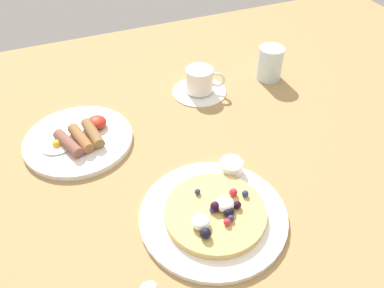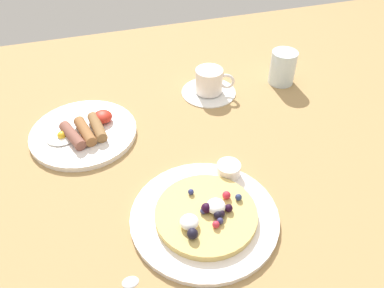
% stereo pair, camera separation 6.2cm
% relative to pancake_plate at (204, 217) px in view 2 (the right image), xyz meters
% --- Properties ---
extents(ground_plane, '(2.08, 1.36, 0.03)m').
position_rel_pancake_plate_xyz_m(ground_plane, '(-0.01, 0.17, -0.02)').
color(ground_plane, '#A17E4E').
extents(pancake_plate, '(0.28, 0.28, 0.01)m').
position_rel_pancake_plate_xyz_m(pancake_plate, '(0.00, 0.00, 0.00)').
color(pancake_plate, white).
rests_on(pancake_plate, ground_plane).
extents(pancake_with_berries, '(0.19, 0.19, 0.04)m').
position_rel_pancake_plate_xyz_m(pancake_with_berries, '(0.00, -0.01, 0.02)').
color(pancake_with_berries, tan).
rests_on(pancake_with_berries, pancake_plate).
extents(syrup_ramekin, '(0.05, 0.05, 0.03)m').
position_rel_pancake_plate_xyz_m(syrup_ramekin, '(0.08, 0.09, 0.02)').
color(syrup_ramekin, white).
rests_on(syrup_ramekin, pancake_plate).
extents(breakfast_plate, '(0.25, 0.25, 0.01)m').
position_rel_pancake_plate_xyz_m(breakfast_plate, '(-0.20, 0.32, 0.00)').
color(breakfast_plate, white).
rests_on(breakfast_plate, ground_plane).
extents(fried_breakfast, '(0.16, 0.12, 0.03)m').
position_rel_pancake_plate_xyz_m(fried_breakfast, '(-0.19, 0.31, 0.02)').
color(fried_breakfast, brown).
rests_on(fried_breakfast, breakfast_plate).
extents(coffee_saucer, '(0.15, 0.15, 0.01)m').
position_rel_pancake_plate_xyz_m(coffee_saucer, '(0.15, 0.40, -0.00)').
color(coffee_saucer, white).
rests_on(coffee_saucer, ground_plane).
extents(coffee_cup, '(0.10, 0.07, 0.06)m').
position_rel_pancake_plate_xyz_m(coffee_cup, '(0.15, 0.40, 0.03)').
color(coffee_cup, white).
rests_on(coffee_cup, coffee_saucer).
extents(water_glass, '(0.07, 0.07, 0.09)m').
position_rel_pancake_plate_xyz_m(water_glass, '(0.36, 0.39, 0.04)').
color(water_glass, silver).
rests_on(water_glass, ground_plane).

